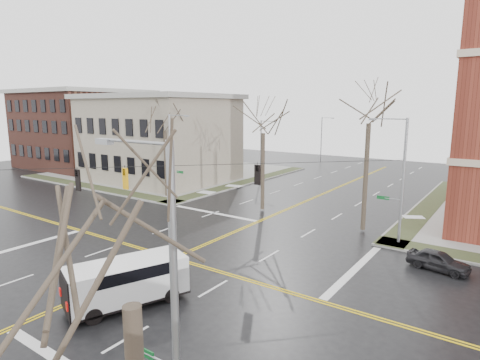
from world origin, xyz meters
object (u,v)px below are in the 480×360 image
Objects in this scene: signal_pole_se at (170,307)px; tree_nw_near at (263,128)px; tree_se at (131,286)px; signal_pole_ne at (401,177)px; streetlight_north_a at (262,147)px; signal_pole_nw at (172,155)px; streetlight_north_b at (322,138)px; tree_nw_far at (165,127)px; tree_ne at (369,116)px; cargo_van at (132,278)px; parked_car_a at (438,260)px.

tree_nw_near is (-13.06, 25.43, 2.99)m from signal_pole_se.
tree_nw_near reaches higher than tree_se.
signal_pole_ne reaches higher than streetlight_north_a.
tree_nw_near is 1.19× the size of tree_se.
signal_pole_nw is at bearing 134.55° from signal_pole_se.
tree_se is at bearing -69.39° from streetlight_north_b.
streetlight_north_b is at bearing 121.05° from signal_pole_ne.
streetlight_north_a is 20.00m from streetlight_north_b.
signal_pole_nw is 32.28m from signal_pole_se.
tree_nw_far is at bearing 148.78° from signal_pole_nw.
tree_nw_far is (-2.96, -15.11, 3.31)m from streetlight_north_a.
streetlight_north_a is 17.02m from tree_nw_near.
tree_ne is at bearing -61.47° from streetlight_north_b.
tree_nw_far reaches higher than streetlight_north_b.
tree_nw_near is 10.21m from tree_ne.
tree_se is at bearing -17.16° from cargo_van.
signal_pole_se is 0.84× the size of tree_nw_far.
streetlight_north_a is 1.26× the size of cargo_van.
signal_pole_se reaches higher than parked_car_a.
tree_se is at bearing -81.10° from tree_ne.
parked_car_a is (3.38, 19.45, -4.34)m from signal_pole_se.
parked_car_a is 0.33× the size of tree_nw_near.
signal_pole_ne is at bearing 53.94° from parked_car_a.
tree_nw_far is at bearing 90.47° from parked_car_a.
tree_nw_near is at bearing 169.47° from signal_pole_ne.
streetlight_north_a is (-21.97, 39.50, -0.48)m from signal_pole_se.
signal_pole_ne is 0.82× the size of tree_nw_near.
signal_pole_ne is 0.84× the size of tree_nw_far.
signal_pole_se is 25.08m from tree_ne.
parked_car_a is at bearing 70.29° from cargo_van.
cargo_van is (-8.66, 5.85, -3.61)m from signal_pole_se.
tree_ne is at bearing 4.48° from signal_pole_nw.
streetlight_north_b is at bearing 110.27° from signal_pole_se.
cargo_van is 18.18m from parked_car_a.
streetlight_north_a reaches higher than parked_car_a.
streetlight_north_b is 55.37m from cargo_van.
tree_ne is (-2.97, 1.54, 4.24)m from signal_pole_ne.
signal_pole_ne reaches higher than cargo_van.
tree_ne is at bearing -5.01° from tree_nw_near.
streetlight_north_b is 35.39m from tree_nw_near.
signal_pole_ne is 25.22m from tree_se.
tree_nw_near is (9.58, 2.43, 2.99)m from signal_pole_nw.
tree_nw_near is (-13.06, 2.43, 2.99)m from signal_pole_ne.
streetlight_north_a is 1.00× the size of streetlight_north_b.
tree_se is (1.21, -2.13, 1.73)m from signal_pole_se.
signal_pole_se is at bearing 119.48° from tree_se.
tree_nw_near reaches higher than streetlight_north_a.
signal_pole_se is at bearing -69.73° from streetlight_north_b.
tree_nw_far is (-2.29, 1.39, 2.83)m from signal_pole_nw.
signal_pole_ne is 19.55m from cargo_van.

